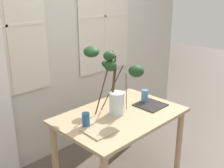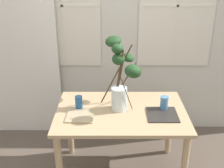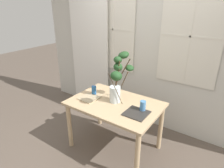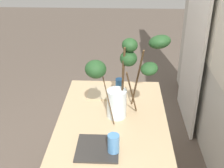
% 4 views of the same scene
% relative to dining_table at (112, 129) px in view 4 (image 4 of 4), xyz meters
% --- Properties ---
extents(curtain_sheer_side, '(0.87, 0.03, 2.30)m').
position_rel_dining_table_xyz_m(curtain_sheer_side, '(-1.16, 0.83, 0.51)').
color(curtain_sheer_side, white).
rests_on(curtain_sheer_side, ground).
extents(dining_table, '(1.23, 0.83, 0.75)m').
position_rel_dining_table_xyz_m(dining_table, '(0.00, 0.00, 0.00)').
color(dining_table, tan).
rests_on(dining_table, ground).
extents(vase_with_branches, '(0.41, 0.64, 0.66)m').
position_rel_dining_table_xyz_m(vase_with_branches, '(-0.01, 0.08, 0.44)').
color(vase_with_branches, silver).
rests_on(vase_with_branches, dining_table).
extents(drinking_glass_blue_left, '(0.07, 0.07, 0.13)m').
position_rel_dining_table_xyz_m(drinking_glass_blue_left, '(-0.40, 0.04, 0.18)').
color(drinking_glass_blue_left, '#235693').
rests_on(drinking_glass_blue_left, dining_table).
extents(drinking_glass_blue_right, '(0.08, 0.08, 0.14)m').
position_rel_dining_table_xyz_m(drinking_glass_blue_right, '(0.41, 0.02, 0.18)').
color(drinking_glass_blue_right, '#4C84BC').
rests_on(drinking_glass_blue_right, dining_table).
extents(plate_square_left, '(0.26, 0.26, 0.01)m').
position_rel_dining_table_xyz_m(plate_square_left, '(-0.38, -0.10, 0.12)').
color(plate_square_left, tan).
rests_on(plate_square_left, dining_table).
extents(plate_square_right, '(0.28, 0.28, 0.01)m').
position_rel_dining_table_xyz_m(plate_square_right, '(0.38, -0.08, 0.12)').
color(plate_square_right, '#2D2B28').
rests_on(plate_square_right, dining_table).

